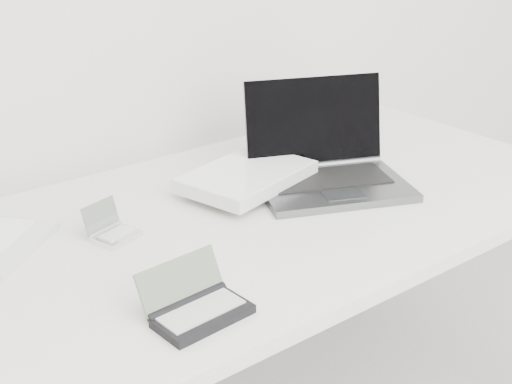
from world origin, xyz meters
TOP-DOWN VIEW (x-y plane):
  - desk at (0.00, 1.55)m, footprint 1.60×0.80m
  - laptop_large at (0.14, 1.60)m, footprint 0.54×0.43m
  - pda_silver at (-0.31, 1.62)m, footprint 0.10×0.10m
  - palmtop_charcoal at (-0.33, 1.28)m, footprint 0.16×0.13m

SIDE VIEW (x-z plane):
  - desk at x=0.00m, z-range 0.32..1.05m
  - pda_silver at x=-0.31m, z-range 0.71..0.78m
  - palmtop_charcoal at x=-0.33m, z-range 0.71..0.79m
  - laptop_large at x=0.14m, z-range 0.65..0.88m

